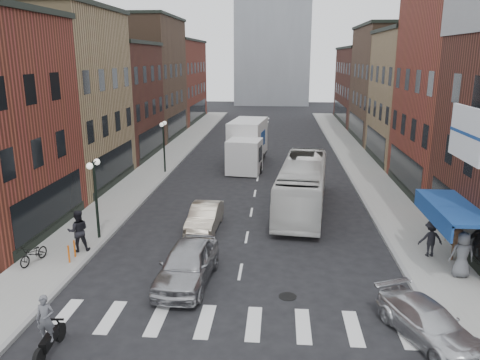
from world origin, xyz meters
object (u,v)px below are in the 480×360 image
(transit_bus, at_px, (302,185))
(sedan_left_near, at_px, (187,264))
(streetlamp_far, at_px, (164,137))
(motorcycle_rider, at_px, (47,327))
(bike_rack, at_px, (72,251))
(ped_right_b, at_px, (458,241))
(ped_right_c, at_px, (462,255))
(parked_bicycle, at_px, (34,254))
(billboard_sign, at_px, (469,135))
(streetlamp_near, at_px, (95,185))
(sedan_left_far, at_px, (205,217))
(ped_left_solo, at_px, (78,231))
(box_truck, at_px, (247,144))
(curb_car, at_px, (428,323))
(ped_right_a, at_px, (431,239))

(transit_bus, xyz_separation_m, sedan_left_near, (-5.08, -9.99, -0.67))
(streetlamp_far, relative_size, motorcycle_rider, 2.03)
(streetlamp_far, bearing_deg, bike_rack, -90.69)
(streetlamp_far, height_order, ped_right_b, streetlamp_far)
(ped_right_c, bearing_deg, parked_bicycle, 2.80)
(streetlamp_far, xyz_separation_m, parked_bicycle, (-1.72, -17.17, -2.33))
(billboard_sign, distance_m, motorcycle_rider, 16.02)
(streetlamp_near, xyz_separation_m, ped_right_c, (16.54, -2.96, -1.80))
(ped_right_c, bearing_deg, sedan_left_far, -21.27)
(ped_left_solo, bearing_deg, sedan_left_far, -167.20)
(bike_rack, height_order, ped_right_b, ped_right_b)
(box_truck, height_order, ped_left_solo, box_truck)
(parked_bicycle, bearing_deg, bike_rack, 29.63)
(ped_left_solo, bearing_deg, bike_rack, 72.76)
(streetlamp_far, bearing_deg, box_truck, 27.32)
(parked_bicycle, xyz_separation_m, ped_left_solo, (1.44, 1.47, 0.56))
(bike_rack, bearing_deg, ped_left_solo, 94.55)
(transit_bus, height_order, ped_right_c, transit_bus)
(billboard_sign, relative_size, curb_car, 0.90)
(streetlamp_far, distance_m, transit_bus, 13.31)
(box_truck, height_order, ped_right_c, box_truck)
(streetlamp_far, relative_size, ped_right_b, 2.25)
(billboard_sign, height_order, ped_right_a, billboard_sign)
(ped_left_solo, bearing_deg, ped_right_c, 153.90)
(streetlamp_near, distance_m, ped_left_solo, 2.47)
(transit_bus, relative_size, ped_right_c, 5.56)
(sedan_left_near, bearing_deg, sedan_left_far, 96.17)
(sedan_left_near, relative_size, ped_right_b, 2.68)
(streetlamp_near, xyz_separation_m, curb_car, (13.90, -7.42, -2.32))
(transit_bus, bearing_deg, sedan_left_far, -137.89)
(motorcycle_rider, relative_size, ped_right_c, 1.05)
(bike_rack, bearing_deg, streetlamp_far, 89.31)
(billboard_sign, bearing_deg, transit_bus, 120.84)
(sedan_left_near, bearing_deg, ped_right_a, 20.74)
(transit_bus, bearing_deg, motorcycle_rider, -112.86)
(billboard_sign, height_order, bike_rack, billboard_sign)
(box_truck, bearing_deg, sedan_left_far, -87.60)
(billboard_sign, xyz_separation_m, bike_rack, (-16.19, 0.80, -5.58))
(billboard_sign, xyz_separation_m, ped_right_b, (0.97, 2.20, -5.07))
(streetlamp_far, xyz_separation_m, sedan_left_far, (5.08, -12.00, -2.23))
(ped_right_a, bearing_deg, ped_right_b, 156.45)
(box_truck, xyz_separation_m, ped_left_solo, (-6.57, -18.94, -0.70))
(motorcycle_rider, distance_m, ped_right_b, 16.97)
(sedan_left_near, height_order, curb_car, sedan_left_near)
(streetlamp_far, relative_size, bike_rack, 5.14)
(box_truck, xyz_separation_m, ped_right_a, (9.62, -18.19, -0.86))
(motorcycle_rider, bearing_deg, sedan_left_near, 50.49)
(streetlamp_far, height_order, motorcycle_rider, streetlamp_far)
(bike_rack, relative_size, curb_car, 0.19)
(streetlamp_far, relative_size, parked_bicycle, 2.49)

